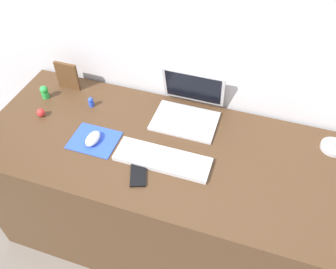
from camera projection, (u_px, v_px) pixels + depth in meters
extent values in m
plane|color=slate|center=(166.00, 231.00, 2.05)|extent=(6.00, 6.00, 0.00)
cube|color=silver|center=(189.00, 89.00, 1.75)|extent=(2.89, 0.05, 1.56)
cube|color=#4C331E|center=(165.00, 196.00, 1.78)|extent=(1.69, 0.69, 0.74)
cube|color=silver|center=(185.00, 121.00, 1.63)|extent=(0.30, 0.21, 0.01)
cube|color=silver|center=(193.00, 87.00, 1.64)|extent=(0.30, 0.06, 0.20)
cube|color=black|center=(193.00, 88.00, 1.64)|extent=(0.27, 0.05, 0.17)
cube|color=silver|center=(163.00, 159.00, 1.46)|extent=(0.41, 0.13, 0.02)
cube|color=blue|center=(94.00, 140.00, 1.55)|extent=(0.21, 0.17, 0.00)
ellipsoid|color=silver|center=(93.00, 139.00, 1.53)|extent=(0.06, 0.10, 0.03)
cube|color=black|center=(138.00, 174.00, 1.41)|extent=(0.10, 0.14, 0.01)
cylinder|color=#B7B7BC|center=(333.00, 147.00, 1.51)|extent=(0.11, 0.11, 0.02)
cube|color=brown|center=(67.00, 76.00, 1.76)|extent=(0.12, 0.02, 0.15)
cylinder|color=green|center=(45.00, 95.00, 1.75)|extent=(0.04, 0.04, 0.03)
sphere|color=green|center=(44.00, 89.00, 1.73)|extent=(0.04, 0.04, 0.04)
ellipsoid|color=red|center=(41.00, 113.00, 1.65)|extent=(0.04, 0.04, 0.04)
cylinder|color=blue|center=(91.00, 104.00, 1.71)|extent=(0.03, 0.03, 0.03)
sphere|color=blue|center=(91.00, 100.00, 1.69)|extent=(0.03, 0.03, 0.03)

